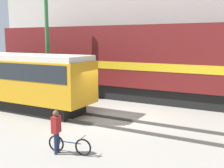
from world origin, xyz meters
TOP-DOWN VIEW (x-y plane):
  - ground_plane at (0.00, 0.00)m, footprint 120.00×120.00m
  - track_near at (0.00, -0.93)m, footprint 60.00×1.50m
  - track_far at (0.00, 5.18)m, footprint 60.00×1.51m
  - building_backdrop at (0.00, 12.00)m, footprint 35.06×6.00m
  - freight_locomotive at (-1.87, 5.18)m, footprint 20.32×3.04m
  - streetcar at (-6.58, -0.93)m, footprint 10.82×2.54m
  - bicycle at (0.78, -4.92)m, footprint 1.72×0.46m
  - person at (0.37, -5.13)m, footprint 0.27×0.39m
  - utility_pole_left at (-6.28, 2.13)m, footprint 0.25×0.25m

SIDE VIEW (x-z plane):
  - ground_plane at x=0.00m, z-range 0.00..0.00m
  - track_near at x=0.00m, z-range 0.00..0.14m
  - track_far at x=0.00m, z-range 0.00..0.14m
  - bicycle at x=0.78m, z-range -0.03..0.67m
  - person at x=0.37m, z-range 0.17..1.79m
  - streetcar at x=-6.58m, z-range 0.24..3.51m
  - freight_locomotive at x=-1.87m, z-range -0.18..5.45m
  - utility_pole_left at x=-6.28m, z-range 0.00..7.80m
  - building_backdrop at x=0.00m, z-range 0.00..11.89m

